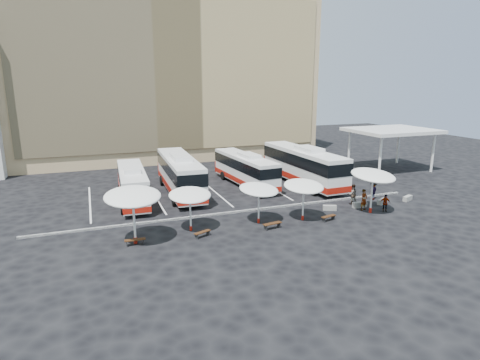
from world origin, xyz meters
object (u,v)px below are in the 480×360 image
object	(u,v)px
conc_bench_0	(330,208)
conc_bench_1	(360,205)
sunshade_2	(259,190)
passenger_3	(373,191)
bus_3	(303,165)
sunshade_0	(133,197)
wood_bench_3	(328,217)
passenger_0	(364,200)
conc_bench_2	(382,201)
bus_2	(245,168)
passenger_1	(353,194)
wood_bench_1	(202,233)
sunshade_3	(304,186)
sunshade_1	(190,195)
wood_bench_0	(135,241)
bus_1	(180,173)
passenger_2	(385,203)
sunshade_4	(373,176)
bus_0	(132,183)
wood_bench_2	(272,224)
conc_bench_3	(408,198)

from	to	relation	value
conc_bench_0	conc_bench_1	xyz separation A→B (m)	(2.95, -0.26, 0.03)
sunshade_2	passenger_3	distance (m)	13.02
bus_3	passenger_3	size ratio (longest dim) A/B	7.71
sunshade_0	wood_bench_3	bearing A→B (deg)	-2.93
passenger_0	conc_bench_2	bearing A→B (deg)	5.19
bus_2	passenger_1	distance (m)	12.02
wood_bench_1	conc_bench_1	world-z (taller)	conc_bench_1
sunshade_3	conc_bench_0	distance (m)	4.57
bus_2	wood_bench_3	size ratio (longest dim) A/B	8.12
sunshade_1	conc_bench_0	world-z (taller)	sunshade_1
bus_3	wood_bench_0	distance (m)	22.13
bus_2	sunshade_0	size ratio (longest dim) A/B	2.91
bus_1	passenger_2	distance (m)	19.52
sunshade_4	sunshade_2	bearing A→B (deg)	174.15
sunshade_3	passenger_3	size ratio (longest dim) A/B	1.89
bus_0	wood_bench_2	xyz separation A→B (m)	(9.09, -11.21, -1.39)
bus_0	passenger_0	world-z (taller)	bus_0
conc_bench_0	passenger_2	world-z (taller)	passenger_2
conc_bench_0	sunshade_2	bearing A→B (deg)	-173.57
passenger_1	conc_bench_0	bearing A→B (deg)	30.33
sunshade_0	conc_bench_2	xyz separation A→B (m)	(22.29, 1.45, -3.14)
wood_bench_0	sunshade_2	bearing A→B (deg)	6.58
wood_bench_3	conc_bench_1	xyz separation A→B (m)	(4.60, 2.10, -0.08)
sunshade_2	conc_bench_2	distance (m)	12.93
bus_1	passenger_1	world-z (taller)	bus_1
sunshade_0	conc_bench_1	world-z (taller)	sunshade_0
bus_0	sunshade_2	world-z (taller)	bus_0
conc_bench_2	passenger_2	bearing A→B (deg)	-125.45
wood_bench_1	sunshade_3	bearing A→B (deg)	4.72
bus_1	wood_bench_1	size ratio (longest dim) A/B	9.43
passenger_0	wood_bench_2	bearing A→B (deg)	176.65
passenger_3	wood_bench_0	bearing A→B (deg)	-19.72
sunshade_1	conc_bench_1	xyz separation A→B (m)	(15.50, 0.29, -2.53)
bus_2	wood_bench_0	world-z (taller)	bus_2
wood_bench_2	passenger_2	size ratio (longest dim) A/B	1.03
sunshade_3	conc_bench_3	bearing A→B (deg)	6.14
conc_bench_0	passenger_0	xyz separation A→B (m)	(2.79, -0.99, 0.72)
bus_3	conc_bench_1	distance (m)	9.50
sunshade_0	passenger_2	xyz separation A→B (m)	(20.98, -0.39, -2.61)
passenger_3	conc_bench_0	bearing A→B (deg)	-14.66
sunshade_2	passenger_1	size ratio (longest dim) A/B	2.20
bus_2	sunshade_1	xyz separation A→B (m)	(-8.82, -11.32, 0.93)
sunshade_2	passenger_0	distance (m)	10.06
sunshade_4	passenger_0	size ratio (longest dim) A/B	2.40
sunshade_4	conc_bench_2	world-z (taller)	sunshade_4
sunshade_0	bus_0	bearing A→B (deg)	84.56
bus_1	conc_bench_0	world-z (taller)	bus_1
bus_0	bus_3	xyz separation A→B (m)	(18.10, 0.22, 0.42)
bus_1	conc_bench_0	size ratio (longest dim) A/B	11.16
bus_3	passenger_0	world-z (taller)	bus_3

